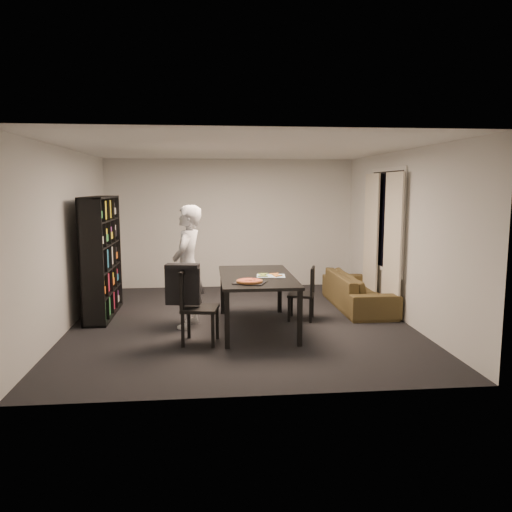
{
  "coord_description": "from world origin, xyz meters",
  "views": [
    {
      "loc": [
        -0.5,
        -7.41,
        2.05
      ],
      "look_at": [
        0.22,
        -0.27,
        1.05
      ],
      "focal_mm": 35.0,
      "sensor_mm": 36.0,
      "label": 1
    }
  ],
  "objects": [
    {
      "name": "curtain_right",
      "position": [
        2.4,
        1.12,
        1.15
      ],
      "size": [
        0.03,
        0.7,
        2.25
      ],
      "primitive_type": "cube",
      "color": "beige",
      "rests_on": "room"
    },
    {
      "name": "person",
      "position": [
        -0.78,
        -0.17,
        0.89
      ],
      "size": [
        0.59,
        0.74,
        1.79
      ],
      "primitive_type": "imported",
      "rotation": [
        0.0,
        0.0,
        -1.84
      ],
      "color": "silver",
      "rests_on": "room"
    },
    {
      "name": "chair_left",
      "position": [
        -0.69,
        -0.97,
        0.56
      ],
      "size": [
        0.52,
        0.52,
        0.98
      ],
      "rotation": [
        0.0,
        0.0,
        1.41
      ],
      "color": "black",
      "rests_on": "room"
    },
    {
      "name": "window_pane",
      "position": [
        2.48,
        0.6,
        1.5
      ],
      "size": [
        0.02,
        1.4,
        1.6
      ],
      "primitive_type": "cube",
      "color": "black",
      "rests_on": "room"
    },
    {
      "name": "window_frame",
      "position": [
        2.48,
        0.6,
        1.5
      ],
      "size": [
        0.03,
        1.52,
        1.72
      ],
      "primitive_type": "cube",
      "color": "white",
      "rests_on": "room"
    },
    {
      "name": "chair_right",
      "position": [
        1.02,
        0.01,
        0.47
      ],
      "size": [
        0.48,
        0.48,
        0.83
      ],
      "rotation": [
        0.0,
        0.0,
        -1.87
      ],
      "color": "black",
      "rests_on": "room"
    },
    {
      "name": "pizza_slices",
      "position": [
        0.39,
        -0.42,
        0.8
      ],
      "size": [
        0.45,
        0.41,
        0.01
      ],
      "primitive_type": null,
      "rotation": [
        0.0,
        0.0,
        -0.32
      ],
      "color": "gold",
      "rests_on": "dining_table"
    },
    {
      "name": "pepperoni_pizza",
      "position": [
        0.06,
        -0.92,
        0.81
      ],
      "size": [
        0.35,
        0.35,
        0.03
      ],
      "rotation": [
        0.0,
        0.0,
        0.11
      ],
      "color": "brown",
      "rests_on": "dining_table"
    },
    {
      "name": "kitchen_towel",
      "position": [
        0.41,
        -0.45,
        0.78
      ],
      "size": [
        0.43,
        0.34,
        0.01
      ],
      "primitive_type": "cube",
      "rotation": [
        0.0,
        0.0,
        -0.11
      ],
      "color": "silver",
      "rests_on": "dining_table"
    },
    {
      "name": "bookshelf",
      "position": [
        -2.16,
        0.6,
        0.95
      ],
      "size": [
        0.35,
        1.5,
        1.9
      ],
      "primitive_type": "cube",
      "color": "black",
      "rests_on": "room"
    },
    {
      "name": "baking_tray",
      "position": [
        0.07,
        -0.92,
        0.79
      ],
      "size": [
        0.49,
        0.45,
        0.01
      ],
      "primitive_type": "cube",
      "rotation": [
        0.0,
        0.0,
        -0.38
      ],
      "color": "black",
      "rests_on": "dining_table"
    },
    {
      "name": "draped_jacket",
      "position": [
        -0.82,
        -0.95,
        0.81
      ],
      "size": [
        0.46,
        0.26,
        0.54
      ],
      "rotation": [
        0.0,
        0.0,
        1.41
      ],
      "color": "black",
      "rests_on": "chair_left"
    },
    {
      "name": "curtain_left",
      "position": [
        2.4,
        0.08,
        1.15
      ],
      "size": [
        0.03,
        0.7,
        2.25
      ],
      "primitive_type": "cube",
      "color": "beige",
      "rests_on": "room"
    },
    {
      "name": "sofa",
      "position": [
        2.07,
        0.71,
        0.29
      ],
      "size": [
        0.78,
        2.0,
        0.58
      ],
      "primitive_type": "imported",
      "rotation": [
        0.0,
        0.0,
        1.57
      ],
      "color": "#45381B",
      "rests_on": "room"
    },
    {
      "name": "dining_table",
      "position": [
        0.22,
        -0.37,
        0.71
      ],
      "size": [
        1.04,
        1.87,
        0.78
      ],
      "color": "black",
      "rests_on": "room"
    },
    {
      "name": "room",
      "position": [
        0.0,
        0.0,
        1.3
      ],
      "size": [
        5.01,
        5.51,
        2.61
      ],
      "color": "black",
      "rests_on": "ground"
    }
  ]
}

